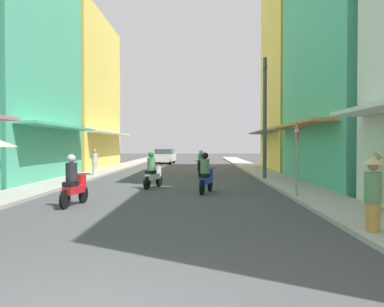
# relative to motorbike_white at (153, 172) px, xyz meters

# --- Properties ---
(ground_plane) EXTENTS (118.82, 118.82, 0.00)m
(ground_plane) POSITION_rel_motorbike_white_xyz_m (0.75, 9.75, -0.70)
(ground_plane) COLOR #424244
(sidewalk_left) EXTENTS (1.95, 62.01, 0.12)m
(sidewalk_left) POSITION_rel_motorbike_white_xyz_m (-4.63, 9.75, -0.64)
(sidewalk_left) COLOR #9E9991
(sidewalk_left) RESTS_ON ground
(sidewalk_right) EXTENTS (1.95, 62.01, 0.12)m
(sidewalk_right) POSITION_rel_motorbike_white_xyz_m (6.13, 9.75, -0.64)
(sidewalk_right) COLOR #ADA89E
(sidewalk_right) RESTS_ON ground
(building_left_far) EXTENTS (7.05, 11.70, 12.08)m
(building_left_far) POSITION_rel_motorbike_white_xyz_m (-8.60, 14.91, 5.33)
(building_left_far) COLOR #EFD159
(building_left_far) RESTS_ON ground
(building_right_mid) EXTENTS (7.05, 10.81, 16.23)m
(building_right_mid) POSITION_rel_motorbike_white_xyz_m (10.10, 2.20, 7.40)
(building_right_mid) COLOR #4CB28C
(building_right_mid) RESTS_ON ground
(building_right_far) EXTENTS (7.05, 8.28, 14.18)m
(building_right_far) POSITION_rel_motorbike_white_xyz_m (10.10, 12.46, 6.38)
(building_right_far) COLOR #EFD159
(building_right_far) RESTS_ON ground
(motorbike_white) EXTENTS (0.74, 1.74, 1.58)m
(motorbike_white) POSITION_rel_motorbike_white_xyz_m (0.00, 0.00, 0.00)
(motorbike_white) COLOR black
(motorbike_white) RESTS_ON ground
(motorbike_black) EXTENTS (0.55, 1.81, 1.58)m
(motorbike_black) POSITION_rel_motorbike_white_xyz_m (2.05, 6.50, 0.00)
(motorbike_black) COLOR black
(motorbike_black) RESTS_ON ground
(motorbike_red) EXTENTS (0.56, 1.80, 1.58)m
(motorbike_red) POSITION_rel_motorbike_white_xyz_m (-1.80, -5.10, 0.00)
(motorbike_red) COLOR black
(motorbike_red) RESTS_ON ground
(motorbike_blue) EXTENTS (0.68, 1.77, 1.58)m
(motorbike_blue) POSITION_rel_motorbike_white_xyz_m (2.26, -1.80, 0.00)
(motorbike_blue) COLOR black
(motorbike_blue) RESTS_ON ground
(parked_car) EXTENTS (2.05, 4.22, 1.45)m
(parked_car) POSITION_rel_motorbike_white_xyz_m (-1.53, 22.68, 0.04)
(parked_car) COLOR silver
(parked_car) RESTS_ON ground
(pedestrian_crossing) EXTENTS (0.34, 0.34, 1.62)m
(pedestrian_crossing) POSITION_rel_motorbike_white_xyz_m (-4.11, 5.95, 0.11)
(pedestrian_crossing) COLOR beige
(pedestrian_crossing) RESTS_ON ground
(pedestrian_foreground) EXTENTS (0.44, 0.44, 1.63)m
(pedestrian_foreground) POSITION_rel_motorbike_white_xyz_m (5.51, -9.10, 0.22)
(pedestrian_foreground) COLOR #BF8C3F
(pedestrian_foreground) RESTS_ON ground
(pedestrian_midway) EXTENTS (0.44, 0.44, 1.67)m
(pedestrian_midway) POSITION_rel_motorbike_white_xyz_m (6.74, -6.35, 0.24)
(pedestrian_midway) COLOR #598C59
(pedestrian_midway) RESTS_ON ground
(utility_pole) EXTENTS (0.20, 1.20, 6.41)m
(utility_pole) POSITION_rel_motorbike_white_xyz_m (5.40, 3.81, 2.58)
(utility_pole) COLOR #4C4C4F
(utility_pole) RESTS_ON ground
(street_sign_no_entry) EXTENTS (0.07, 0.60, 2.65)m
(street_sign_no_entry) POSITION_rel_motorbike_white_xyz_m (5.30, -3.57, 1.01)
(street_sign_no_entry) COLOR gray
(street_sign_no_entry) RESTS_ON ground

